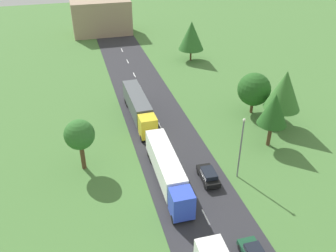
{
  "coord_description": "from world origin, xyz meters",
  "views": [
    {
      "loc": [
        -11.56,
        -0.43,
        28.76
      ],
      "look_at": [
        0.58,
        42.97,
        1.46
      ],
      "focal_mm": 37.9,
      "sensor_mm": 36.0,
      "label": 1
    }
  ],
  "objects": [
    {
      "name": "tree_ash",
      "position": [
        13.67,
        36.39,
        5.76
      ],
      "size": [
        4.13,
        4.13,
        8.08
      ],
      "color": "#513823",
      "rests_on": "ground"
    },
    {
      "name": "distant_building",
      "position": [
        -2.8,
        97.72,
        4.45
      ],
      "size": [
        15.42,
        9.12,
        8.91
      ],
      "primitive_type": "cube",
      "color": "#9E846B",
      "rests_on": "ground"
    },
    {
      "name": "car_third",
      "position": [
        2.47,
        31.21,
        0.87
      ],
      "size": [
        1.99,
        4.26,
        1.57
      ],
      "color": "black",
      "rests_on": "road"
    },
    {
      "name": "tree_lime",
      "position": [
        -12.18,
        38.06,
        5.09
      ],
      "size": [
        3.83,
        3.83,
        7.08
      ],
      "color": "#513823",
      "rests_on": "ground"
    },
    {
      "name": "tree_pine",
      "position": [
        15.8,
        45.82,
        4.23
      ],
      "size": [
        5.36,
        5.36,
        6.92
      ],
      "color": "#513823",
      "rests_on": "ground"
    },
    {
      "name": "lane_marking_centre",
      "position": [
        0.0,
        21.38,
        0.07
      ],
      "size": [
        0.16,
        123.34,
        0.01
      ],
      "color": "white",
      "rests_on": "road"
    },
    {
      "name": "lamppost_second",
      "position": [
        6.34,
        31.05,
        4.71
      ],
      "size": [
        0.36,
        0.36,
        8.46
      ],
      "color": "slate",
      "rests_on": "ground"
    },
    {
      "name": "tree_oak",
      "position": [
        13.9,
        71.67,
        5.62
      ],
      "size": [
        5.57,
        5.57,
        8.69
      ],
      "color": "#513823",
      "rests_on": "ground"
    },
    {
      "name": "road",
      "position": [
        0.0,
        24.5,
        0.03
      ],
      "size": [
        10.0,
        140.0,
        0.06
      ],
      "primitive_type": "cube",
      "color": "#2B2B30",
      "rests_on": "ground"
    },
    {
      "name": "tree_elm",
      "position": [
        17.78,
        40.65,
        6.2
      ],
      "size": [
        5.43,
        5.43,
        9.22
      ],
      "color": "#513823",
      "rests_on": "ground"
    },
    {
      "name": "truck_second",
      "position": [
        -2.51,
        32.14,
        2.18
      ],
      "size": [
        2.68,
        14.05,
        3.64
      ],
      "color": "blue",
      "rests_on": "road"
    },
    {
      "name": "truck_third",
      "position": [
        -2.65,
        48.71,
        2.24
      ],
      "size": [
        2.71,
        14.38,
        3.79
      ],
      "color": "yellow",
      "rests_on": "road"
    }
  ]
}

